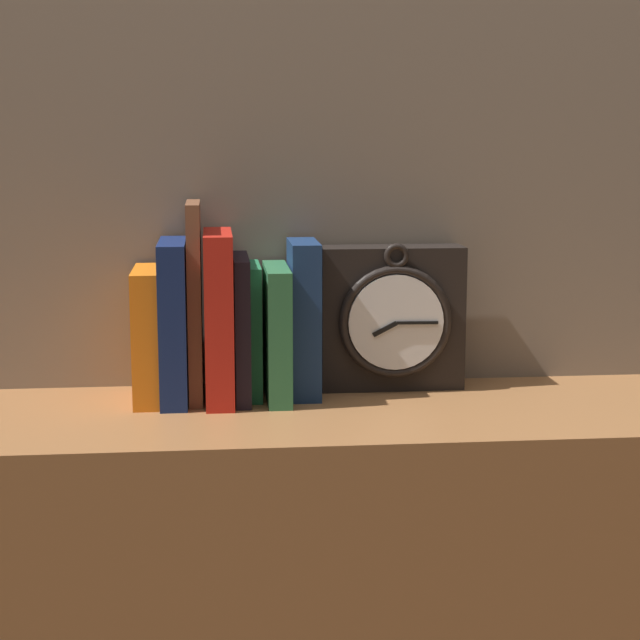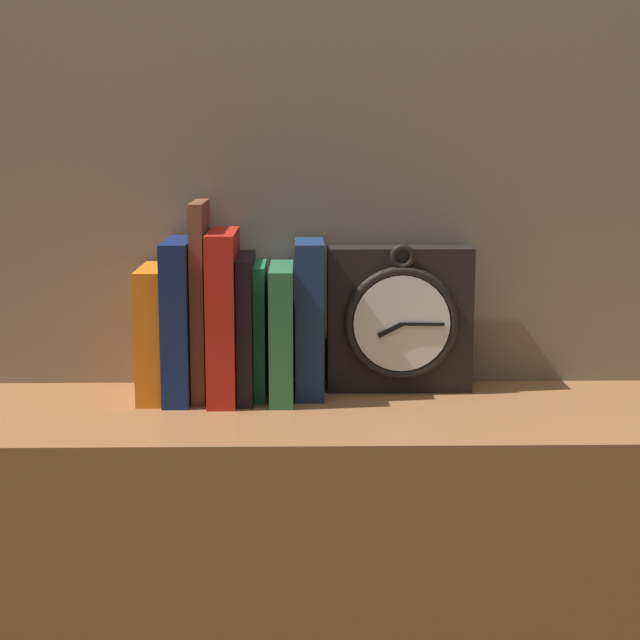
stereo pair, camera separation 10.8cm
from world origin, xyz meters
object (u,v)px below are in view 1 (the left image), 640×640
at_px(book_slot4_black, 242,328).
at_px(book_slot0_orange, 148,335).
at_px(book_slot1_navy, 174,321).
at_px(clock, 392,318).
at_px(book_slot3_red, 219,317).
at_px(book_slot6_green, 277,333).
at_px(book_slot2_brown, 195,301).
at_px(book_slot5_green, 255,330).
at_px(book_slot7_navy, 304,318).

bearing_deg(book_slot4_black, book_slot0_orange, 179.10).
distance_m(book_slot1_navy, book_slot4_black, 0.09).
distance_m(clock, book_slot4_black, 0.21).
xyz_separation_m(clock, book_slot3_red, (-0.23, -0.04, 0.01)).
bearing_deg(book_slot6_green, book_slot2_brown, 174.51).
height_order(book_slot4_black, book_slot5_green, book_slot4_black).
xyz_separation_m(book_slot1_navy, book_slot4_black, (0.09, 0.00, -0.01)).
relative_size(book_slot2_brown, book_slot7_navy, 1.25).
bearing_deg(book_slot3_red, book_slot4_black, 11.06).
distance_m(book_slot3_red, book_slot4_black, 0.03).
relative_size(book_slot0_orange, book_slot1_navy, 0.83).
xyz_separation_m(clock, book_slot4_black, (-0.21, -0.03, -0.00)).
xyz_separation_m(book_slot3_red, book_slot7_navy, (0.11, 0.02, -0.01)).
height_order(book_slot1_navy, book_slot4_black, book_slot1_navy).
bearing_deg(book_slot5_green, book_slot6_green, -31.14).
distance_m(book_slot0_orange, book_slot3_red, 0.10).
relative_size(book_slot1_navy, book_slot7_navy, 1.02).
bearing_deg(book_slot1_navy, book_slot4_black, 1.54).
distance_m(book_slot1_navy, book_slot2_brown, 0.04).
xyz_separation_m(book_slot3_red, book_slot4_black, (0.03, 0.01, -0.02)).
height_order(book_slot2_brown, book_slot6_green, book_slot2_brown).
bearing_deg(clock, book_slot4_black, -170.60).
xyz_separation_m(book_slot3_red, book_slot6_green, (0.08, 0.00, -0.02)).
height_order(book_slot2_brown, book_slot7_navy, book_slot2_brown).
bearing_deg(book_slot0_orange, book_slot2_brown, 4.44).
distance_m(book_slot3_red, book_slot7_navy, 0.11).
bearing_deg(book_slot0_orange, book_slot1_navy, -7.12).
relative_size(clock, book_slot5_green, 1.15).
bearing_deg(book_slot5_green, book_slot1_navy, -171.37).
xyz_separation_m(book_slot0_orange, book_slot3_red, (0.09, -0.01, 0.02)).
bearing_deg(book_slot1_navy, book_slot6_green, -0.50).
bearing_deg(book_slot7_navy, clock, 9.87).
distance_m(book_slot4_black, book_slot7_navy, 0.08).
relative_size(book_slot0_orange, book_slot7_navy, 0.84).
xyz_separation_m(book_slot2_brown, book_slot5_green, (0.08, 0.01, -0.04)).
bearing_deg(book_slot5_green, book_slot3_red, -157.69).
relative_size(clock, book_slot1_navy, 0.97).
distance_m(book_slot0_orange, book_slot1_navy, 0.04).
relative_size(book_slot3_red, book_slot7_navy, 1.07).
bearing_deg(book_slot3_red, book_slot0_orange, 175.26).
relative_size(book_slot0_orange, book_slot6_green, 0.99).
distance_m(clock, book_slot2_brown, 0.27).
relative_size(clock, book_slot2_brown, 0.79).
relative_size(book_slot1_navy, book_slot6_green, 1.20).
distance_m(clock, book_slot6_green, 0.16).
height_order(book_slot3_red, book_slot4_black, book_slot3_red).
relative_size(clock, book_slot6_green, 1.16).
height_order(clock, book_slot6_green, clock).
xyz_separation_m(book_slot0_orange, book_slot7_navy, (0.21, 0.01, 0.02)).
relative_size(book_slot0_orange, book_slot3_red, 0.78).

